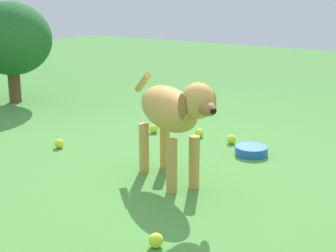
{
  "coord_description": "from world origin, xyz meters",
  "views": [
    {
      "loc": [
        1.47,
        -2.23,
        1.09
      ],
      "look_at": [
        -0.09,
        0.07,
        0.33
      ],
      "focal_mm": 53.6,
      "sensor_mm": 36.0,
      "label": 1
    }
  ],
  "objects_px": {
    "dog": "(172,112)",
    "tennis_ball_2": "(199,133)",
    "tennis_ball_0": "(156,240)",
    "tennis_ball_3": "(59,144)",
    "water_bowl": "(251,151)",
    "tennis_ball_1": "(231,139)",
    "tennis_ball_4": "(154,129)"
  },
  "relations": [
    {
      "from": "tennis_ball_2",
      "to": "tennis_ball_3",
      "type": "xyz_separation_m",
      "value": [
        -0.68,
        -0.79,
        0.0
      ]
    },
    {
      "from": "tennis_ball_0",
      "to": "tennis_ball_2",
      "type": "distance_m",
      "value": 1.71
    },
    {
      "from": "tennis_ball_0",
      "to": "tennis_ball_1",
      "type": "height_order",
      "value": "same"
    },
    {
      "from": "dog",
      "to": "water_bowl",
      "type": "xyz_separation_m",
      "value": [
        0.17,
        0.71,
        -0.39
      ]
    },
    {
      "from": "tennis_ball_2",
      "to": "tennis_ball_0",
      "type": "bearing_deg",
      "value": -65.66
    },
    {
      "from": "tennis_ball_0",
      "to": "tennis_ball_2",
      "type": "xyz_separation_m",
      "value": [
        -0.7,
        1.56,
        0.0
      ]
    },
    {
      "from": "dog",
      "to": "tennis_ball_0",
      "type": "relative_size",
      "value": 12.75
    },
    {
      "from": "tennis_ball_4",
      "to": "water_bowl",
      "type": "distance_m",
      "value": 0.87
    },
    {
      "from": "tennis_ball_0",
      "to": "tennis_ball_1",
      "type": "bearing_deg",
      "value": 105.42
    },
    {
      "from": "tennis_ball_3",
      "to": "water_bowl",
      "type": "relative_size",
      "value": 0.3
    },
    {
      "from": "tennis_ball_4",
      "to": "water_bowl",
      "type": "height_order",
      "value": "tennis_ball_4"
    },
    {
      "from": "tennis_ball_1",
      "to": "tennis_ball_2",
      "type": "xyz_separation_m",
      "value": [
        -0.28,
        0.01,
        0.0
      ]
    },
    {
      "from": "tennis_ball_4",
      "to": "dog",
      "type": "bearing_deg",
      "value": -48.43
    },
    {
      "from": "tennis_ball_2",
      "to": "water_bowl",
      "type": "height_order",
      "value": "tennis_ball_2"
    },
    {
      "from": "tennis_ball_3",
      "to": "tennis_ball_4",
      "type": "xyz_separation_m",
      "value": [
        0.33,
        0.69,
        0.0
      ]
    },
    {
      "from": "tennis_ball_4",
      "to": "water_bowl",
      "type": "xyz_separation_m",
      "value": [
        0.86,
        -0.07,
        -0.0
      ]
    },
    {
      "from": "dog",
      "to": "tennis_ball_1",
      "type": "relative_size",
      "value": 12.75
    },
    {
      "from": "tennis_ball_0",
      "to": "tennis_ball_4",
      "type": "bearing_deg",
      "value": 125.99
    },
    {
      "from": "dog",
      "to": "tennis_ball_0",
      "type": "xyz_separation_m",
      "value": [
        0.36,
        -0.67,
        -0.39
      ]
    },
    {
      "from": "tennis_ball_0",
      "to": "water_bowl",
      "type": "distance_m",
      "value": 1.4
    },
    {
      "from": "dog",
      "to": "tennis_ball_1",
      "type": "height_order",
      "value": "dog"
    },
    {
      "from": "tennis_ball_1",
      "to": "tennis_ball_3",
      "type": "height_order",
      "value": "same"
    },
    {
      "from": "tennis_ball_1",
      "to": "tennis_ball_4",
      "type": "distance_m",
      "value": 0.64
    },
    {
      "from": "dog",
      "to": "tennis_ball_2",
      "type": "distance_m",
      "value": 1.02
    },
    {
      "from": "dog",
      "to": "tennis_ball_2",
      "type": "height_order",
      "value": "dog"
    },
    {
      "from": "tennis_ball_3",
      "to": "water_bowl",
      "type": "xyz_separation_m",
      "value": [
        1.19,
        0.62,
        -0.0
      ]
    },
    {
      "from": "tennis_ball_3",
      "to": "tennis_ball_0",
      "type": "bearing_deg",
      "value": -28.96
    },
    {
      "from": "tennis_ball_1",
      "to": "tennis_ball_3",
      "type": "distance_m",
      "value": 1.23
    },
    {
      "from": "tennis_ball_4",
      "to": "tennis_ball_1",
      "type": "bearing_deg",
      "value": 7.66
    },
    {
      "from": "tennis_ball_0",
      "to": "dog",
      "type": "bearing_deg",
      "value": 118.33
    },
    {
      "from": "tennis_ball_1",
      "to": "tennis_ball_3",
      "type": "bearing_deg",
      "value": -141.01
    },
    {
      "from": "tennis_ball_3",
      "to": "tennis_ball_4",
      "type": "distance_m",
      "value": 0.76
    }
  ]
}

